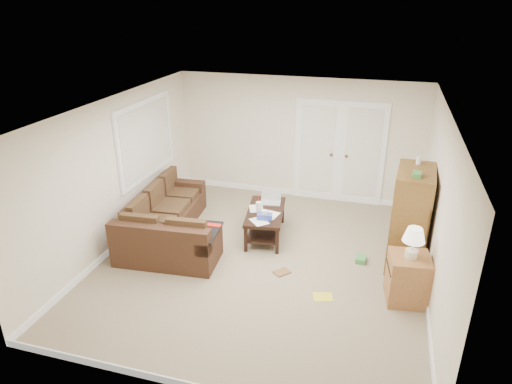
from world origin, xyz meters
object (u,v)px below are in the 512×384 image
(sectional_sofa, at_px, (167,226))
(coffee_table, at_px, (266,222))
(tv_armoire, at_px, (410,218))
(side_cabinet, at_px, (408,275))

(sectional_sofa, relative_size, coffee_table, 1.93)
(tv_armoire, height_order, side_cabinet, tv_armoire)
(coffee_table, distance_m, tv_armoire, 2.43)
(side_cabinet, bearing_deg, coffee_table, 144.60)
(coffee_table, bearing_deg, sectional_sofa, -165.69)
(sectional_sofa, height_order, coffee_table, coffee_table)
(coffee_table, height_order, tv_armoire, tv_armoire)
(side_cabinet, bearing_deg, tv_armoire, 82.68)
(coffee_table, distance_m, side_cabinet, 2.68)
(coffee_table, bearing_deg, tv_armoire, -14.26)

